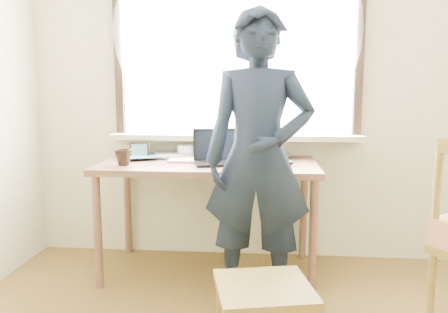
# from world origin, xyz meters

# --- Properties ---
(desk) EXTENTS (1.46, 0.73, 0.78)m
(desk) POSITION_xyz_m (-0.37, 1.63, 0.70)
(desk) COLOR brown
(desk) RESTS_ON ground
(laptop) EXTENTS (0.39, 0.34, 0.23)m
(laptop) POSITION_xyz_m (-0.29, 1.60, 0.84)
(laptop) COLOR black
(laptop) RESTS_ON desk
(mug_white) EXTENTS (0.16, 0.16, 0.09)m
(mug_white) POSITION_xyz_m (-0.56, 1.83, 0.83)
(mug_white) COLOR white
(mug_white) RESTS_ON desk
(mug_dark) EXTENTS (0.12, 0.12, 0.11)m
(mug_dark) POSITION_xyz_m (-0.91, 1.45, 0.84)
(mug_dark) COLOR black
(mug_dark) RESTS_ON desk
(mouse) EXTENTS (0.10, 0.07, 0.04)m
(mouse) POSITION_xyz_m (0.15, 1.53, 0.80)
(mouse) COLOR black
(mouse) RESTS_ON desk
(desk_clutter) EXTENTS (0.56, 0.42, 0.02)m
(desk_clutter) POSITION_xyz_m (-0.51, 1.75, 0.80)
(desk_clutter) COLOR white
(desk_clutter) RESTS_ON desk
(book_a) EXTENTS (0.32, 0.36, 0.03)m
(book_a) POSITION_xyz_m (-0.76, 1.82, 0.80)
(book_a) COLOR white
(book_a) RESTS_ON desk
(book_b) EXTENTS (0.25, 0.31, 0.02)m
(book_b) POSITION_xyz_m (-0.01, 1.93, 0.79)
(book_b) COLOR white
(book_b) RESTS_ON desk
(picture_frame) EXTENTS (0.14, 0.03, 0.11)m
(picture_frame) POSITION_xyz_m (-0.88, 1.73, 0.84)
(picture_frame) COLOR black
(picture_frame) RESTS_ON desk
(work_chair) EXTENTS (0.48, 0.47, 0.42)m
(work_chair) POSITION_xyz_m (0.01, 0.53, 0.35)
(work_chair) COLOR olive
(work_chair) RESTS_ON ground
(person) EXTENTS (0.65, 0.44, 1.74)m
(person) POSITION_xyz_m (-0.02, 1.24, 0.87)
(person) COLOR black
(person) RESTS_ON ground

